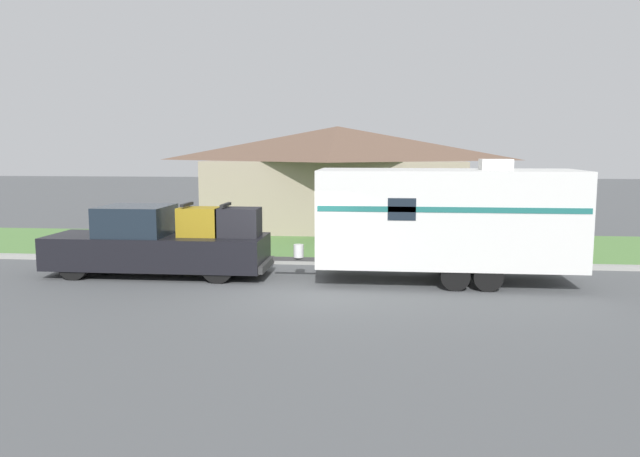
{
  "coord_description": "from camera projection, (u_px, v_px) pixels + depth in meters",
  "views": [
    {
      "loc": [
        2.16,
        -15.2,
        3.6
      ],
      "look_at": [
        0.42,
        1.62,
        1.4
      ],
      "focal_mm": 35.0,
      "sensor_mm": 36.0,
      "label": 1
    }
  ],
  "objects": [
    {
      "name": "mailbox",
      "position": [
        570.0,
        229.0,
        19.44
      ],
      "size": [
        0.48,
        0.2,
        1.39
      ],
      "color": "brown",
      "rests_on": "ground_plane"
    },
    {
      "name": "lawn_strip",
      "position": [
        325.0,
        245.0,
        22.97
      ],
      "size": [
        80.0,
        7.0,
        0.03
      ],
      "color": "#568442",
      "rests_on": "ground_plane"
    },
    {
      "name": "pickup_truck",
      "position": [
        160.0,
        244.0,
        17.57
      ],
      "size": [
        6.24,
        1.98,
        2.06
      ],
      "color": "black",
      "rests_on": "ground_plane"
    },
    {
      "name": "travel_trailer",
      "position": [
        447.0,
        218.0,
        16.65
      ],
      "size": [
        8.14,
        2.46,
        3.3
      ],
      "color": "black",
      "rests_on": "ground_plane"
    },
    {
      "name": "house_across_street",
      "position": [
        337.0,
        175.0,
        28.21
      ],
      "size": [
        11.71,
        7.47,
        4.55
      ],
      "color": "gray",
      "rests_on": "ground_plane"
    },
    {
      "name": "ground_plane",
      "position": [
        297.0,
        292.0,
        15.67
      ],
      "size": [
        120.0,
        120.0,
        0.0
      ],
      "primitive_type": "plane",
      "color": "#515456"
    },
    {
      "name": "curb_strip",
      "position": [
        314.0,
        262.0,
        19.36
      ],
      "size": [
        80.0,
        0.3,
        0.14
      ],
      "color": "#999993",
      "rests_on": "ground_plane"
    }
  ]
}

